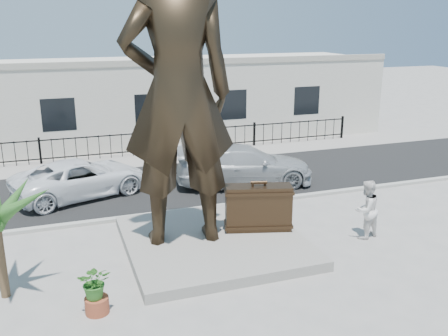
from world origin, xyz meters
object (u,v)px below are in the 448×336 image
object	(u,v)px
statue	(178,94)
tourist	(366,209)
suitcase	(258,208)
car_white	(81,178)

from	to	relation	value
statue	tourist	bearing A→B (deg)	173.70
suitcase	car_white	bearing A→B (deg)	145.65
tourist	car_white	xyz separation A→B (m)	(-8.16, 6.94, -0.21)
statue	suitcase	xyz separation A→B (m)	(2.44, -0.12, -3.64)
suitcase	car_white	world-z (taller)	suitcase
tourist	suitcase	bearing A→B (deg)	-34.35
suitcase	tourist	xyz separation A→B (m)	(3.20, -1.07, -0.08)
suitcase	statue	bearing A→B (deg)	-167.34
statue	suitcase	size ratio (longest dim) A/B	4.29
suitcase	car_white	distance (m)	7.69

